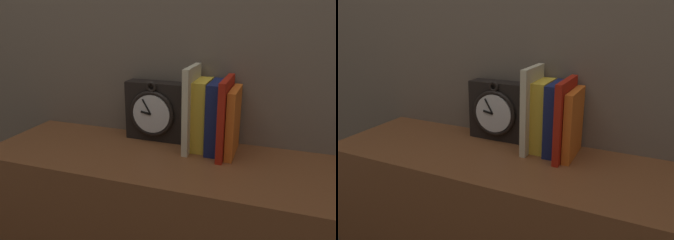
{
  "view_description": "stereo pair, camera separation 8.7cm",
  "coord_description": "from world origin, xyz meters",
  "views": [
    {
      "loc": [
        0.27,
        -0.78,
        1.17
      ],
      "look_at": [
        0.0,
        0.0,
        0.9
      ],
      "focal_mm": 35.0,
      "sensor_mm": 36.0,
      "label": 1
    },
    {
      "loc": [
        0.35,
        -0.75,
        1.17
      ],
      "look_at": [
        0.0,
        0.0,
        0.9
      ],
      "focal_mm": 35.0,
      "sensor_mm": 36.0,
      "label": 2
    }
  ],
  "objects": [
    {
      "name": "book_slot0_cream",
      "position": [
        0.04,
        0.09,
        0.92
      ],
      "size": [
        0.02,
        0.14,
        0.24
      ],
      "color": "beige",
      "rests_on": "bookshelf"
    },
    {
      "name": "clock",
      "position": [
        -0.09,
        0.12,
        0.89
      ],
      "size": [
        0.18,
        0.07,
        0.19
      ],
      "color": "black",
      "rests_on": "bookshelf"
    },
    {
      "name": "book_slot1_yellow",
      "position": [
        0.07,
        0.1,
        0.9
      ],
      "size": [
        0.04,
        0.11,
        0.2
      ],
      "color": "yellow",
      "rests_on": "bookshelf"
    },
    {
      "name": "book_slot2_navy",
      "position": [
        0.11,
        0.09,
        0.9
      ],
      "size": [
        0.03,
        0.13,
        0.2
      ],
      "color": "navy",
      "rests_on": "bookshelf"
    },
    {
      "name": "book_slot4_orange",
      "position": [
        0.16,
        0.09,
        0.89
      ],
      "size": [
        0.02,
        0.14,
        0.19
      ],
      "color": "orange",
      "rests_on": "bookshelf"
    },
    {
      "name": "book_slot3_red",
      "position": [
        0.14,
        0.08,
        0.9
      ],
      "size": [
        0.02,
        0.16,
        0.22
      ],
      "color": "#B51F0F",
      "rests_on": "bookshelf"
    }
  ]
}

